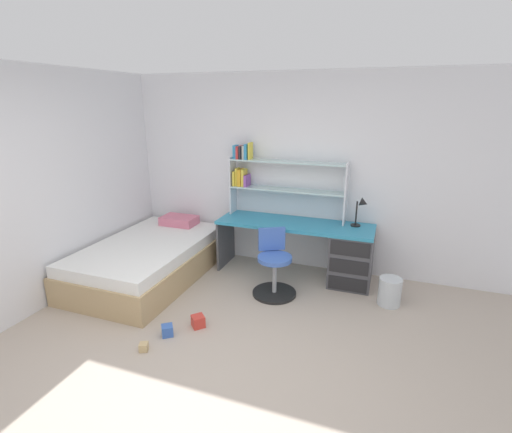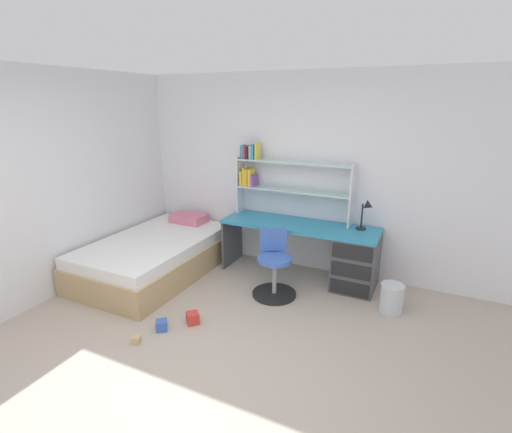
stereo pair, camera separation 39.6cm
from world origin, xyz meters
name	(u,v)px [view 1 (the left image)]	position (x,y,z in m)	size (l,w,h in m)	color
ground_plane	(210,385)	(0.00, 0.00, -0.01)	(5.54, 6.10, 0.02)	#B2A393
room_shell	(158,187)	(-1.21, 1.23, 1.29)	(5.54, 6.10, 2.57)	silver
desk	(335,251)	(0.64, 2.23, 0.40)	(1.98, 0.60, 0.71)	teal
bookshelf_hutch	(270,175)	(-0.27, 2.41, 1.28)	(1.55, 0.22, 0.97)	silver
desk_lamp	(362,207)	(0.92, 2.33, 0.97)	(0.20, 0.17, 0.38)	black
swivel_chair	(274,270)	(0.03, 1.64, 0.30)	(0.52, 0.52, 0.77)	black
bed_platform	(149,259)	(-1.62, 1.51, 0.24)	(1.26, 2.06, 0.60)	tan
waste_bin	(390,292)	(1.33, 1.83, 0.16)	(0.25, 0.25, 0.32)	silver
toy_block_red_0	(198,321)	(-0.48, 0.70, 0.06)	(0.12, 0.12, 0.12)	red
toy_block_natural_1	(144,347)	(-0.77, 0.18, 0.04)	(0.08, 0.08, 0.08)	tan
toy_block_blue_2	(167,330)	(-0.69, 0.46, 0.05)	(0.11, 0.11, 0.11)	#3860B7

